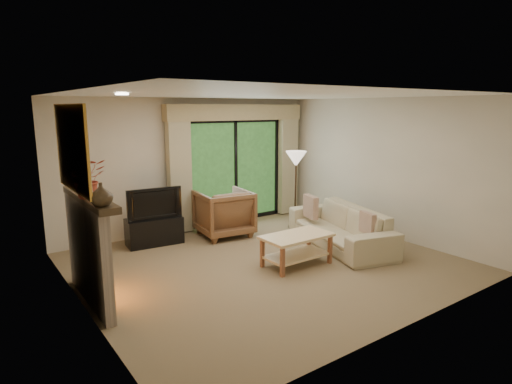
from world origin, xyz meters
TOP-DOWN VIEW (x-y plane):
  - floor at (0.00, 0.00)m, footprint 5.50×5.50m
  - ceiling at (0.00, 0.00)m, footprint 5.50×5.50m
  - wall_back at (0.00, 2.50)m, footprint 5.00×0.00m
  - wall_front at (0.00, -2.50)m, footprint 5.00×0.00m
  - wall_left at (-2.75, 0.00)m, footprint 0.00×5.00m
  - wall_right at (2.75, 0.00)m, footprint 0.00×5.00m
  - fireplace at (-2.63, 0.20)m, footprint 0.24×1.70m
  - mirror at (-2.71, 0.20)m, footprint 0.07×1.45m
  - sliding_door at (1.00, 2.45)m, footprint 2.26×0.10m
  - curtain_left at (-0.35, 2.34)m, footprint 0.45×0.18m
  - curtain_right at (2.35, 2.34)m, footprint 0.45×0.18m
  - cornice at (1.00, 2.36)m, footprint 3.20×0.24m
  - media_console at (-1.06, 1.95)m, footprint 1.01×0.53m
  - tv at (-1.06, 1.95)m, footprint 0.98×0.22m
  - armchair at (0.24, 1.69)m, footprint 1.06×1.08m
  - sofa at (1.61, -0.01)m, footprint 1.52×2.51m
  - pillow_near at (1.53, -0.69)m, footprint 0.18×0.36m
  - pillow_far at (1.53, 0.66)m, footprint 0.22×0.44m
  - coffee_table at (0.32, -0.33)m, footprint 1.09×0.60m
  - floor_lamp at (1.71, 1.31)m, footprint 0.54×0.54m
  - vase at (-2.61, -0.48)m, footprint 0.28×0.28m
  - branches at (-2.61, 0.06)m, footprint 0.48×0.44m

SIDE VIEW (x-z plane):
  - floor at x=0.00m, z-range 0.00..0.00m
  - media_console at x=-1.06m, z-range 0.00..0.49m
  - coffee_table at x=0.32m, z-range 0.00..0.49m
  - sofa at x=1.61m, z-range 0.00..0.69m
  - armchair at x=0.24m, z-range 0.00..0.89m
  - pillow_near at x=1.53m, z-range 0.39..0.74m
  - pillow_far at x=1.53m, z-range 0.37..0.79m
  - fireplace at x=-2.63m, z-range 0.00..1.37m
  - tv at x=-1.06m, z-range 0.49..1.04m
  - floor_lamp at x=1.71m, z-range 0.00..1.57m
  - sliding_door at x=1.00m, z-range 0.02..2.18m
  - curtain_left at x=-0.35m, z-range 0.02..2.38m
  - curtain_right at x=2.35m, z-range 0.02..2.38m
  - wall_back at x=0.00m, z-range -1.20..3.80m
  - wall_front at x=0.00m, z-range -1.20..3.80m
  - wall_left at x=-2.75m, z-range -1.20..3.80m
  - wall_right at x=2.75m, z-range -1.20..3.80m
  - vase at x=-2.61m, z-range 1.37..1.63m
  - branches at x=-2.61m, z-range 1.37..1.82m
  - mirror at x=-2.71m, z-range 1.44..2.46m
  - cornice at x=1.00m, z-range 2.16..2.48m
  - ceiling at x=0.00m, z-range 2.60..2.60m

